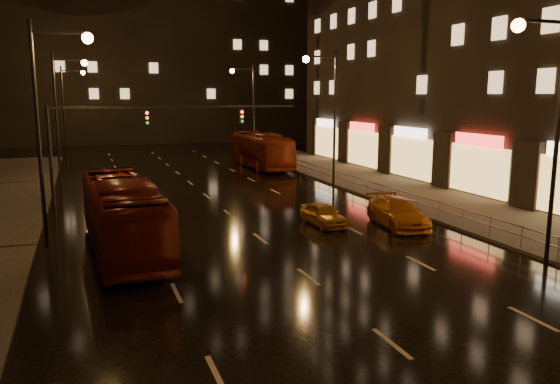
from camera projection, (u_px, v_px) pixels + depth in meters
name	position (u px, v px, depth m)	size (l,w,h in m)	color
ground	(213.00, 201.00, 35.55)	(140.00, 140.00, 0.00)	black
sidewalk_right	(434.00, 200.00, 35.43)	(7.00, 70.00, 0.15)	#38332D
building_distant	(158.00, 20.00, 81.88)	(44.00, 16.00, 36.00)	black
traffic_signal	(130.00, 130.00, 33.02)	(15.31, 0.32, 6.20)	black
streetlight_right	(546.00, 105.00, 20.74)	(2.64, 0.50, 10.00)	black
railing_right	(367.00, 184.00, 36.96)	(0.05, 56.00, 1.00)	#99999E
bus_red	(123.00, 215.00, 24.11)	(2.68, 11.45, 3.19)	#5F160D
bus_curb	(261.00, 150.00, 51.81)	(2.75, 11.76, 3.27)	maroon
taxi_near	(323.00, 214.00, 28.89)	(1.41, 3.51, 1.20)	#C37B12
taxi_far	(397.00, 213.00, 28.71)	(2.01, 4.94, 1.43)	orange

